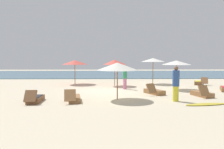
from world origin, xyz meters
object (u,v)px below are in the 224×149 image
object	(u,v)px
umbrella_5	(75,62)
person_0	(176,84)
lounger_1	(199,83)
lounger_2	(154,91)
lounger_3	(74,98)
umbrella_2	(115,62)
person_1	(125,77)
surfboard	(206,104)
umbrella_4	(153,60)
lounger_5	(35,99)
lounger_6	(202,94)
umbrella_0	(176,63)
umbrella_1	(117,66)

from	to	relation	value
umbrella_5	person_0	xyz separation A→B (m)	(6.46, -8.14, -0.98)
umbrella_5	lounger_1	xyz separation A→B (m)	(10.81, -0.56, -1.74)
lounger_1	person_0	world-z (taller)	person_0
lounger_2	lounger_3	world-z (taller)	lounger_2
lounger_1	umbrella_2	bearing A→B (deg)	-174.07
person_1	surfboard	bearing A→B (deg)	-58.61
umbrella_4	surfboard	bearing A→B (deg)	-85.43
lounger_1	lounger_5	xyz separation A→B (m)	(-11.70, -7.67, 0.00)
umbrella_2	lounger_2	bearing A→B (deg)	-61.97
umbrella_2	lounger_3	world-z (taller)	umbrella_2
umbrella_2	umbrella_5	xyz separation A→B (m)	(-3.46, 1.33, -0.04)
umbrella_5	lounger_5	world-z (taller)	umbrella_5
umbrella_2	umbrella_5	bearing A→B (deg)	159.03
person_1	surfboard	size ratio (longest dim) A/B	0.81
lounger_3	lounger_6	size ratio (longest dim) A/B	1.01
lounger_2	surfboard	world-z (taller)	lounger_2
lounger_3	umbrella_0	bearing A→B (deg)	33.42
lounger_6	person_0	distance (m)	2.57
umbrella_4	umbrella_5	bearing A→B (deg)	-179.40
lounger_6	person_0	size ratio (longest dim) A/B	0.93
lounger_5	lounger_1	bearing A→B (deg)	33.26
umbrella_2	person_0	distance (m)	7.51
lounger_5	lounger_6	world-z (taller)	lounger_6
umbrella_4	lounger_3	xyz separation A→B (m)	(-5.83, -8.17, -1.96)
lounger_1	surfboard	xyz separation A→B (m)	(-3.15, -8.54, -0.14)
umbrella_0	umbrella_1	size ratio (longest dim) A/B	0.94
lounger_1	person_1	distance (m)	7.26
umbrella_2	umbrella_5	distance (m)	3.71
lounger_5	surfboard	xyz separation A→B (m)	(8.54, -0.87, -0.14)
person_0	umbrella_4	bearing A→B (deg)	86.80
lounger_2	lounger_6	bearing A→B (deg)	-20.32
umbrella_0	lounger_3	size ratio (longest dim) A/B	1.22
umbrella_2	lounger_5	size ratio (longest dim) A/B	1.27
lounger_2	person_1	xyz separation A→B (m)	(-1.67, 2.39, 0.76)
umbrella_1	person_1	world-z (taller)	umbrella_1
umbrella_0	umbrella_4	world-z (taller)	umbrella_4
lounger_6	surfboard	world-z (taller)	lounger_6
lounger_5	person_1	size ratio (longest dim) A/B	0.93
umbrella_0	lounger_5	bearing A→B (deg)	-152.26
lounger_2	person_0	bearing A→B (deg)	-74.88
lounger_2	lounger_6	world-z (taller)	lounger_6
umbrella_0	person_1	bearing A→B (deg)	175.76
umbrella_4	lounger_5	xyz separation A→B (m)	(-7.81, -8.31, -1.95)
person_0	umbrella_0	bearing A→B (deg)	72.73
surfboard	person_0	bearing A→B (deg)	140.95
umbrella_5	lounger_2	world-z (taller)	umbrella_5
lounger_3	lounger_6	world-z (taller)	lounger_6
lounger_1	umbrella_0	bearing A→B (deg)	-133.82
lounger_2	umbrella_0	bearing A→B (deg)	45.92
lounger_6	umbrella_1	bearing A→B (deg)	-170.55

